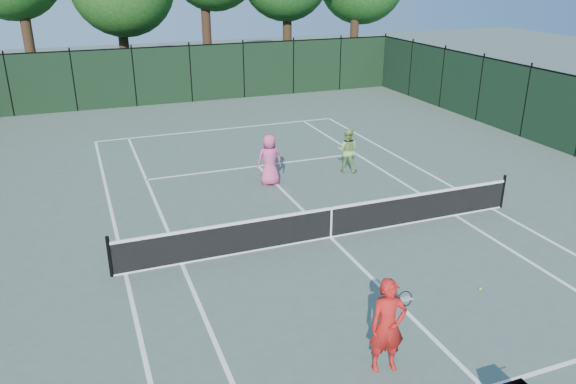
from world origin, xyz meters
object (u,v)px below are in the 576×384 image
object	(u,v)px
player_pink	(270,160)
player_green	(347,150)
coach	(388,326)
loose_ball_midcourt	(480,289)

from	to	relation	value
player_pink	player_green	world-z (taller)	player_pink
player_pink	player_green	xyz separation A→B (m)	(3.03, 0.22, -0.09)
player_green	coach	bearing A→B (deg)	103.02
player_pink	player_green	bearing A→B (deg)	-173.17
player_green	loose_ball_midcourt	world-z (taller)	player_green
coach	player_pink	world-z (taller)	coach
coach	player_green	world-z (taller)	coach
coach	player_pink	xyz separation A→B (m)	(1.15, 9.72, -0.04)
coach	player_green	xyz separation A→B (m)	(4.18, 9.94, -0.13)
player_pink	loose_ball_midcourt	distance (m)	8.51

